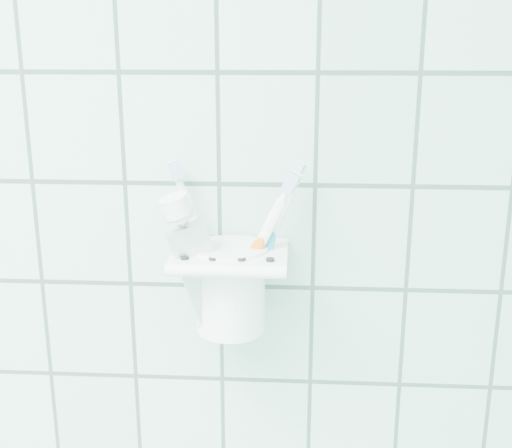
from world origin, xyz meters
TOP-DOWN VIEW (x-y plane):
  - holder_bracket at (0.65, 1.15)m, footprint 0.12×0.10m
  - cup at (0.65, 1.16)m, footprint 0.08×0.08m
  - toothbrush_pink at (0.64, 1.17)m, footprint 0.06×0.03m
  - toothbrush_blue at (0.65, 1.15)m, footprint 0.07×0.04m
  - toothbrush_orange at (0.64, 1.16)m, footprint 0.08×0.03m
  - toothpaste_tube at (0.64, 1.15)m, footprint 0.07×0.05m

SIDE VIEW (x-z plane):
  - cup at x=0.65m, z-range 1.22..1.32m
  - holder_bracket at x=0.65m, z-range 1.28..1.32m
  - toothpaste_tube at x=0.64m, z-range 1.23..1.40m
  - toothbrush_pink at x=0.64m, z-range 1.23..1.41m
  - toothbrush_orange at x=0.64m, z-range 1.23..1.41m
  - toothbrush_blue at x=0.65m, z-range 1.23..1.41m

